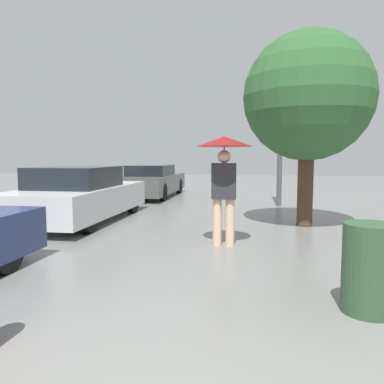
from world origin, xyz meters
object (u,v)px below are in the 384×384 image
object	(u,v)px
parked_car_farthest	(152,181)
street_lamp	(281,115)
tree	(308,97)
parked_car_middle	(79,196)
pedestrian	(224,164)
trash_bin	(370,268)

from	to	relation	value
parked_car_farthest	street_lamp	size ratio (longest dim) A/B	0.91
tree	parked_car_middle	bearing A→B (deg)	-178.12
tree	pedestrian	bearing A→B (deg)	-127.00
parked_car_middle	trash_bin	size ratio (longest dim) A/B	5.09
parked_car_farthest	trash_bin	bearing A→B (deg)	-64.04
parked_car_middle	tree	world-z (taller)	tree
pedestrian	tree	bearing A→B (deg)	53.00
tree	trash_bin	bearing A→B (deg)	-90.16
trash_bin	parked_car_middle	bearing A→B (deg)	138.95
parked_car_farthest	tree	size ratio (longest dim) A/B	1.10
parked_car_middle	parked_car_farthest	size ratio (longest dim) A/B	0.97
parked_car_middle	tree	bearing A→B (deg)	1.88
parked_car_farthest	tree	bearing A→B (deg)	-47.68
pedestrian	tree	distance (m)	3.00
pedestrian	parked_car_middle	xyz separation A→B (m)	(-3.54, 1.97, -0.79)
parked_car_middle	street_lamp	world-z (taller)	street_lamp
parked_car_middle	street_lamp	size ratio (longest dim) A/B	0.88
parked_car_middle	parked_car_farthest	distance (m)	5.54
parked_car_middle	parked_car_farthest	world-z (taller)	parked_car_middle
parked_car_middle	trash_bin	distance (m)	6.81
tree	trash_bin	xyz separation A→B (m)	(-0.01, -4.64, -2.33)
tree	trash_bin	world-z (taller)	tree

